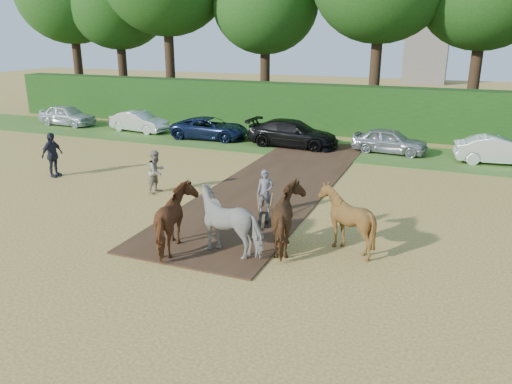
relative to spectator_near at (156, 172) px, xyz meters
The scene contains 8 objects.
ground 4.84m from the spectator_near, 57.66° to the right, with size 120.00×120.00×0.00m, color gold.
earth_strip 5.09m from the spectator_near, 36.26° to the left, with size 4.50×17.00×0.05m, color #472D1C.
grass_verge 10.33m from the spectator_near, 75.65° to the left, with size 50.00×5.00×0.03m, color #38601E.
hedgerow 14.71m from the spectator_near, 80.00° to the left, with size 46.00×1.60×3.00m, color #14380F.
spectator_near is the anchor object (origin of this frame).
spectator_far 5.48m from the spectator_near, behind, with size 1.15×0.48×1.96m, color #23232E.
plough_team 6.83m from the spectator_near, 31.31° to the right, with size 6.34×5.36×1.90m.
parked_cars 10.79m from the spectator_near, 68.40° to the left, with size 36.66×3.25×1.48m.
Camera 1 is at (8.13, -12.11, 6.11)m, focal length 35.00 mm.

